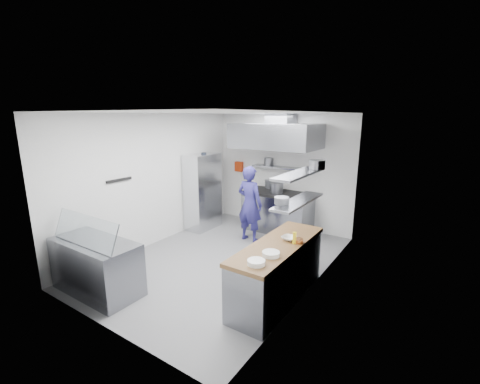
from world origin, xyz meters
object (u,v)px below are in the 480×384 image
Objects in this scene: chef at (250,204)px; display_case at (97,266)px; wire_rack at (203,192)px; gas_range at (277,213)px.

chef is 3.32m from display_case.
chef is 0.92× the size of wire_rack.
wire_rack is at bearing -152.62° from gas_range.
chef is at bearing -103.50° from gas_range.
chef is at bearing -3.32° from wire_rack.
gas_range is at bearing -100.07° from chef.
chef reaches higher than gas_range.
wire_rack reaches higher than display_case.
wire_rack is 1.23× the size of display_case.
gas_range is at bearing 27.38° from wire_rack.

